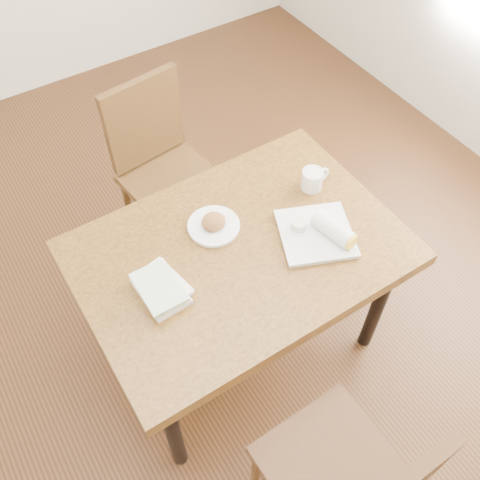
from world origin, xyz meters
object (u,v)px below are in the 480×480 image
plate_scone (214,225)px  table (240,261)px  chair_far (161,161)px  coffee_mug (313,179)px  book_stack (161,288)px  plate_burrito (321,232)px

plate_scone → table: bearing=-76.8°
chair_far → coffee_mug: 0.81m
plate_scone → book_stack: bearing=-153.5°
table → coffee_mug: bearing=14.4°
table → plate_scone: size_ratio=5.95×
chair_far → coffee_mug: chair_far is taller
table → chair_far: (0.05, 0.78, -0.12)m
chair_far → plate_scone: bearing=-96.9°
table → plate_burrito: size_ratio=3.40×
table → chair_far: 0.79m
chair_far → plate_burrito: bearing=-74.8°
chair_far → plate_burrito: (0.25, -0.90, 0.23)m
book_stack → coffee_mug: bearing=9.2°
chair_far → table: bearing=-93.3°
plate_burrito → book_stack: size_ratio=1.60×
chair_far → plate_scone: chair_far is taller
book_stack → table: bearing=2.7°
chair_far → book_stack: size_ratio=4.26×
table → coffee_mug: coffee_mug is taller
table → coffee_mug: (0.43, 0.11, 0.13)m
table → book_stack: (-0.34, -0.02, 0.11)m
plate_scone → coffee_mug: 0.46m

